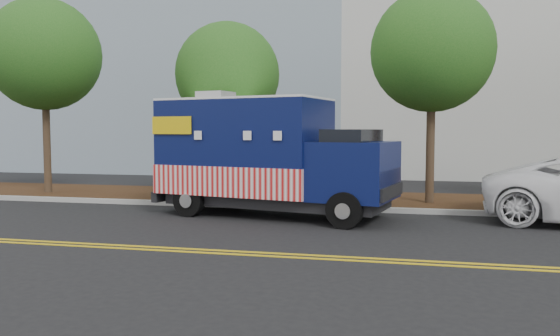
# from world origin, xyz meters

# --- Properties ---
(ground) EXTENTS (120.00, 120.00, 0.00)m
(ground) POSITION_xyz_m (0.00, 0.00, 0.00)
(ground) COLOR black
(ground) RESTS_ON ground
(curb) EXTENTS (120.00, 0.18, 0.15)m
(curb) POSITION_xyz_m (0.00, 1.40, 0.07)
(curb) COLOR #9E9E99
(curb) RESTS_ON ground
(mulch_strip) EXTENTS (120.00, 4.00, 0.15)m
(mulch_strip) POSITION_xyz_m (0.00, 3.50, 0.07)
(mulch_strip) COLOR #301E0D
(mulch_strip) RESTS_ON ground
(centerline_near) EXTENTS (120.00, 0.10, 0.01)m
(centerline_near) POSITION_xyz_m (0.00, -4.45, 0.01)
(centerline_near) COLOR gold
(centerline_near) RESTS_ON ground
(centerline_far) EXTENTS (120.00, 0.10, 0.01)m
(centerline_far) POSITION_xyz_m (0.00, -4.70, 0.01)
(centerline_far) COLOR gold
(centerline_far) RESTS_ON ground
(tree_a) EXTENTS (3.96, 3.96, 7.07)m
(tree_a) POSITION_xyz_m (-7.53, 2.66, 5.08)
(tree_a) COLOR #38281C
(tree_a) RESTS_ON ground
(tree_b) EXTENTS (3.44, 3.44, 5.95)m
(tree_b) POSITION_xyz_m (-0.70, 2.70, 4.21)
(tree_b) COLOR #38281C
(tree_b) RESTS_ON ground
(tree_c) EXTENTS (3.74, 3.74, 6.69)m
(tree_c) POSITION_xyz_m (5.82, 2.84, 4.80)
(tree_c) COLOR #38281C
(tree_c) RESTS_ON ground
(sign_post) EXTENTS (0.06, 0.06, 2.40)m
(sign_post) POSITION_xyz_m (-0.95, 1.66, 1.20)
(sign_post) COLOR #473828
(sign_post) RESTS_ON ground
(food_truck) EXTENTS (7.01, 3.75, 3.51)m
(food_truck) POSITION_xyz_m (1.19, 0.19, 1.59)
(food_truck) COLOR black
(food_truck) RESTS_ON ground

